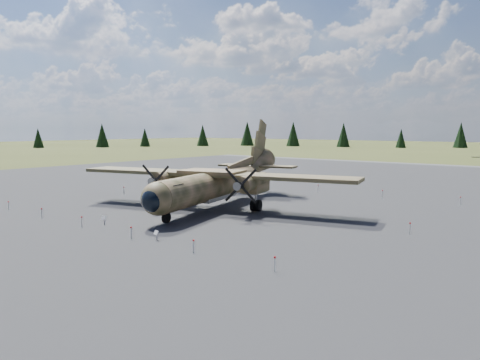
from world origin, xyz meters
The scene contains 7 objects.
ground centered at (0.00, 0.00, 0.00)m, with size 500.00×500.00×0.00m, color #4B5124.
apron centered at (0.00, 10.00, 0.00)m, with size 120.00×120.00×0.04m, color #56575B.
transport_plane centered at (-2.12, 0.06, 2.63)m, with size 27.62×24.71×9.17m.
info_placard_left centered at (-3.44, -11.89, 0.48)m, with size 0.48×0.26×0.72m.
info_placard_right centered at (3.67, -12.69, 0.45)m, with size 0.46×0.27×0.68m.
barrier_fence centered at (-0.46, -0.08, 0.51)m, with size 33.12×29.62×0.85m.
treeline centered at (-6.02, -1.12, 4.71)m, with size 338.39×336.86×10.97m.
Camera 1 is at (27.66, -33.44, 7.58)m, focal length 35.00 mm.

